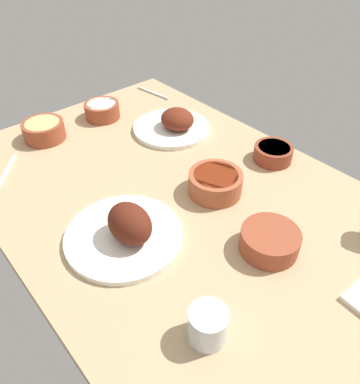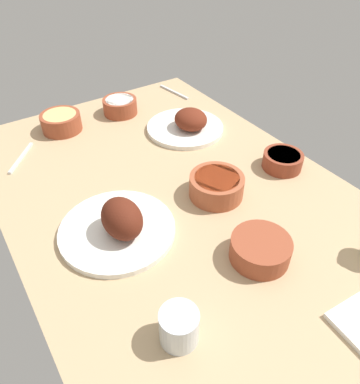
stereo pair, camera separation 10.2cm
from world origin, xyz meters
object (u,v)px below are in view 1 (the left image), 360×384
fork_loose (153,93)px  spoon_loose (7,170)px  water_tumbler (208,325)px  bowl_sauce (215,182)px  bowl_cream (102,110)px  plate_center_main (126,230)px  plate_near_viewer (174,124)px  bowl_potatoes (270,240)px  bowl_pasta (44,130)px  bowl_soup (273,153)px

fork_loose → spoon_loose: 68.32cm
water_tumbler → bowl_sauce: bearing=132.7°
bowl_cream → water_tumbler: bearing=-19.8°
plate_center_main → fork_loose: (-60.78, 55.45, -2.80)cm
water_tumbler → plate_near_viewer: bearing=144.2°
water_tumbler → bowl_cream: bearing=160.2°
bowl_sauce → bowl_potatoes: (23.60, -5.60, -0.36)cm
plate_near_viewer → fork_loose: size_ratio=1.59×
bowl_pasta → plate_center_main: bearing=-5.8°
plate_center_main → bowl_sauce: size_ratio=1.92×
plate_center_main → bowl_soup: plate_center_main is taller
plate_near_viewer → bowl_pasta: 44.60cm
plate_center_main → bowl_potatoes: size_ratio=2.07×
plate_center_main → water_tumbler: plate_center_main is taller
bowl_soup → water_tumbler: size_ratio=1.56×
bowl_pasta → spoon_loose: bearing=-60.2°
fork_loose → water_tumbler: bearing=-41.0°
bowl_cream → fork_loose: bowl_cream is taller
bowl_potatoes → fork_loose: size_ratio=0.82×
bowl_soup → fork_loose: bowl_soup is taller
bowl_sauce → bowl_cream: 58.36cm
bowl_potatoes → bowl_cream: size_ratio=1.11×
bowl_pasta → spoon_loose: size_ratio=0.83×
water_tumbler → fork_loose: size_ratio=0.45×
plate_near_viewer → bowl_cream: bearing=-150.7°
fork_loose → bowl_pasta: bearing=-94.7°
bowl_pasta → water_tumbler: water_tumbler is taller
plate_near_viewer → water_tumbler: size_ratio=3.52×
plate_center_main → bowl_pasta: 57.71cm
plate_center_main → water_tumbler: (31.10, -2.98, 0.65)cm
bowl_potatoes → water_tumbler: size_ratio=1.83×
water_tumbler → bowl_soup: bearing=116.8°
plate_center_main → bowl_pasta: bearing=174.2°
bowl_sauce → bowl_soup: 25.11cm
bowl_pasta → water_tumbler: bearing=-5.7°
bowl_pasta → spoon_loose: 20.30cm
bowl_cream → fork_loose: bearing=97.9°
plate_near_viewer → bowl_potatoes: plate_near_viewer is taller
plate_near_viewer → spoon_loose: size_ratio=1.62×
bowl_sauce → spoon_loose: 63.65cm
plate_center_main → bowl_cream: 63.92cm
plate_near_viewer → bowl_sauce: size_ratio=1.79×
bowl_soup → bowl_cream: size_ratio=0.95×
bowl_pasta → fork_loose: size_ratio=0.81×
bowl_sauce → bowl_cream: bowl_sauce is taller
plate_near_viewer → bowl_cream: size_ratio=2.14×
bowl_sauce → fork_loose: (-62.05, 26.14, -3.00)cm
bowl_sauce → fork_loose: size_ratio=0.89×
plate_center_main → bowl_cream: bearing=153.3°
plate_near_viewer → bowl_soup: bearing=18.8°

